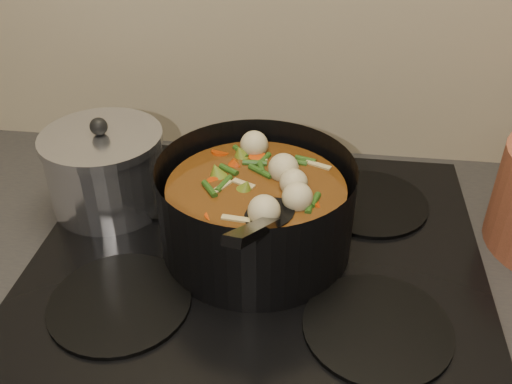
# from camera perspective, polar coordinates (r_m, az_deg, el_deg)

# --- Properties ---
(stovetop) EXTENTS (0.62, 0.54, 0.03)m
(stovetop) POSITION_cam_1_polar(r_m,az_deg,el_deg) (0.82, 0.28, -6.13)
(stovetop) COLOR black
(stovetop) RESTS_ON counter
(stockpot) EXTENTS (0.34, 0.40, 0.20)m
(stockpot) POSITION_cam_1_polar(r_m,az_deg,el_deg) (0.78, 0.02, -1.83)
(stockpot) COLOR black
(stockpot) RESTS_ON stovetop
(saucepan) EXTENTS (0.18, 0.18, 0.15)m
(saucepan) POSITION_cam_1_polar(r_m,az_deg,el_deg) (0.90, -14.75, 2.20)
(saucepan) COLOR silver
(saucepan) RESTS_ON stovetop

